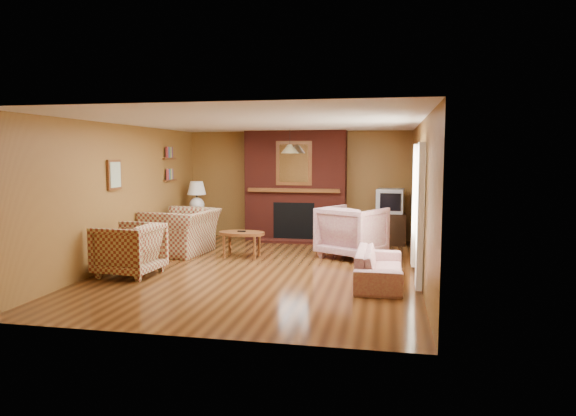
% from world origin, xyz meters
% --- Properties ---
extents(floor, '(6.50, 6.50, 0.00)m').
position_xyz_m(floor, '(0.00, 0.00, 0.00)').
color(floor, '#40220D').
rests_on(floor, ground).
extents(ceiling, '(6.50, 6.50, 0.00)m').
position_xyz_m(ceiling, '(0.00, 0.00, 2.40)').
color(ceiling, silver).
rests_on(ceiling, wall_back).
extents(wall_back, '(6.50, 0.00, 6.50)m').
position_xyz_m(wall_back, '(0.00, 3.25, 1.20)').
color(wall_back, olive).
rests_on(wall_back, floor).
extents(wall_front, '(6.50, 0.00, 6.50)m').
position_xyz_m(wall_front, '(0.00, -3.25, 1.20)').
color(wall_front, olive).
rests_on(wall_front, floor).
extents(wall_left, '(0.00, 6.50, 6.50)m').
position_xyz_m(wall_left, '(-2.50, 0.00, 1.20)').
color(wall_left, olive).
rests_on(wall_left, floor).
extents(wall_right, '(0.00, 6.50, 6.50)m').
position_xyz_m(wall_right, '(2.50, 0.00, 1.20)').
color(wall_right, olive).
rests_on(wall_right, floor).
extents(fireplace, '(2.20, 0.82, 2.40)m').
position_xyz_m(fireplace, '(0.00, 2.98, 1.18)').
color(fireplace, '#541A12').
rests_on(fireplace, floor).
extents(window_right, '(0.10, 1.85, 2.00)m').
position_xyz_m(window_right, '(2.45, -0.20, 1.13)').
color(window_right, beige).
rests_on(window_right, wall_right).
extents(bookshelf, '(0.09, 0.55, 0.71)m').
position_xyz_m(bookshelf, '(-2.44, 1.90, 1.67)').
color(bookshelf, brown).
rests_on(bookshelf, wall_left).
extents(botanical_print, '(0.05, 0.40, 0.50)m').
position_xyz_m(botanical_print, '(-2.47, -0.30, 1.55)').
color(botanical_print, brown).
rests_on(botanical_print, wall_left).
extents(pendant_light, '(0.36, 0.36, 0.48)m').
position_xyz_m(pendant_light, '(0.00, 2.30, 2.00)').
color(pendant_light, black).
rests_on(pendant_light, ceiling).
extents(plaid_loveseat, '(1.26, 1.40, 0.84)m').
position_xyz_m(plaid_loveseat, '(-1.85, 0.99, 0.42)').
color(plaid_loveseat, maroon).
rests_on(plaid_loveseat, floor).
extents(plaid_armchair, '(0.96, 0.94, 0.82)m').
position_xyz_m(plaid_armchair, '(-1.95, -0.84, 0.41)').
color(plaid_armchair, maroon).
rests_on(plaid_armchair, floor).
extents(floral_sofa, '(0.66, 1.69, 0.49)m').
position_xyz_m(floral_sofa, '(1.90, -0.57, 0.25)').
color(floral_sofa, '#C2B396').
rests_on(floral_sofa, floor).
extents(floral_armchair, '(1.39, 1.40, 0.95)m').
position_xyz_m(floral_armchair, '(1.37, 1.27, 0.47)').
color(floral_armchair, '#C2B396').
rests_on(floral_armchair, floor).
extents(coffee_table, '(0.86, 0.53, 0.49)m').
position_xyz_m(coffee_table, '(-0.63, 0.88, 0.41)').
color(coffee_table, brown).
rests_on(coffee_table, floor).
extents(side_table, '(0.49, 0.49, 0.63)m').
position_xyz_m(side_table, '(-2.10, 2.45, 0.31)').
color(side_table, brown).
rests_on(side_table, floor).
extents(table_lamp, '(0.41, 0.41, 0.68)m').
position_xyz_m(table_lamp, '(-2.10, 2.45, 1.00)').
color(table_lamp, white).
rests_on(table_lamp, side_table).
extents(tv_stand, '(0.65, 0.60, 0.67)m').
position_xyz_m(tv_stand, '(2.05, 2.80, 0.33)').
color(tv_stand, black).
rests_on(tv_stand, floor).
extents(crt_tv, '(0.59, 0.59, 0.51)m').
position_xyz_m(crt_tv, '(2.05, 2.79, 0.92)').
color(crt_tv, '#A8ABB0').
rests_on(crt_tv, tv_stand).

